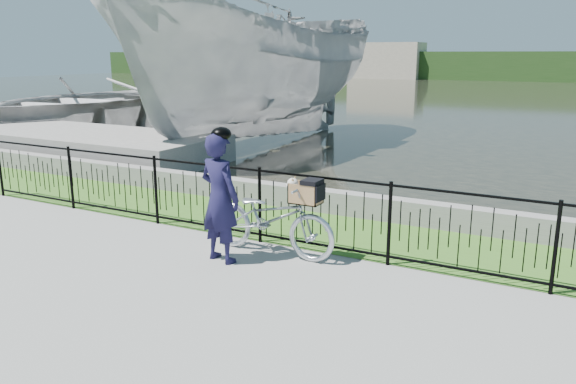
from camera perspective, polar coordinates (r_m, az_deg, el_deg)
The scene contains 12 objects.
ground at distance 6.76m, azimuth -2.56°, elevation -10.27°, with size 120.00×120.00×0.00m, color gray.
grass_strip at distance 8.94m, azimuth 6.01°, elevation -4.18°, with size 60.00×2.00×0.01m, color #3B6A21.
water at distance 38.52m, azimuth 23.73°, elevation 8.60°, with size 120.00×120.00×0.00m, color #26261D.
quay_wall at distance 9.78m, azimuth 8.28°, elevation -1.47°, with size 60.00×0.30×0.40m, color gray.
fence at distance 7.89m, azimuth 3.35°, elevation -2.24°, with size 14.00×0.06×1.15m, color black, non-canonical shape.
far_treeline at distance 65.37m, azimuth 26.01°, elevation 11.40°, with size 120.00×6.00×3.00m, color #244219.
far_building_left at distance 66.74m, azimuth 10.01°, elevation 13.01°, with size 8.00×4.00×4.00m, color #ADA18B.
dock at distance 17.20m, azimuth -22.30°, elevation 4.77°, with size 10.00×3.00×0.70m, color gray.
bicycle_rig at distance 7.87m, azimuth -1.77°, elevation -2.59°, with size 1.99×0.70×1.16m.
cyclist at distance 7.56m, azimuth -6.95°, elevation -0.45°, with size 0.71×0.54×1.84m.
boat_near at distance 17.10m, azimuth -2.84°, elevation 12.33°, with size 4.99×11.77×6.26m.
boat_far at distance 22.31m, azimuth -19.60°, elevation 8.46°, with size 7.28×9.76×1.93m.
Camera 1 is at (3.18, -5.29, 2.76)m, focal length 35.00 mm.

